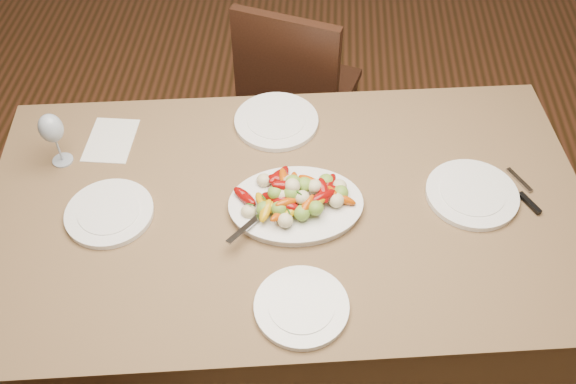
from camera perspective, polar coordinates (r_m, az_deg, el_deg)
The scene contains 13 objects.
floor at distance 2.60m, azimuth -0.22°, elevation -11.18°, with size 6.00×6.00×0.00m, color #3E2313.
dining_table at distance 2.25m, azimuth 0.00°, elevation -7.45°, with size 1.84×1.04×0.76m, color brown.
chair_far at distance 2.79m, azimuth 1.18°, elevation 9.08°, with size 0.42×0.42×0.95m, color black, non-canonical shape.
serving_platter at distance 1.93m, azimuth 0.70°, elevation -1.27°, with size 0.39×0.29×0.02m, color white.
roasted_vegetables at distance 1.89m, azimuth 0.72°, elevation -0.15°, with size 0.32×0.22×0.09m, color #6D0605, non-canonical shape.
serving_spoon at distance 1.88m, azimuth -1.19°, elevation -1.51°, with size 0.28×0.06×0.03m, color #9EA0A8, non-canonical shape.
plate_left at distance 1.99m, azimuth -15.58°, elevation -1.82°, with size 0.26×0.26×0.02m, color white.
plate_right at distance 2.05m, azimuth 16.03°, elevation -0.19°, with size 0.28×0.28×0.02m, color white.
plate_far at distance 2.20m, azimuth -1.04°, elevation 6.30°, with size 0.29×0.29×0.02m, color white.
plate_near at distance 1.73m, azimuth 1.21°, elevation -10.18°, with size 0.25×0.25×0.02m, color white.
wine_glass at distance 2.13m, azimuth -20.04°, elevation 4.53°, with size 0.08×0.08×0.20m, color #8C99A5, non-canonical shape.
menu_card at distance 2.22m, azimuth -15.47°, elevation 4.47°, with size 0.15×0.21×0.00m, color silver.
table_knife at distance 2.10m, azimuth 20.29°, elevation -0.08°, with size 0.02×0.20×0.01m, color #9EA0A8, non-canonical shape.
Camera 1 is at (0.09, -1.31, 2.25)m, focal length 40.00 mm.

